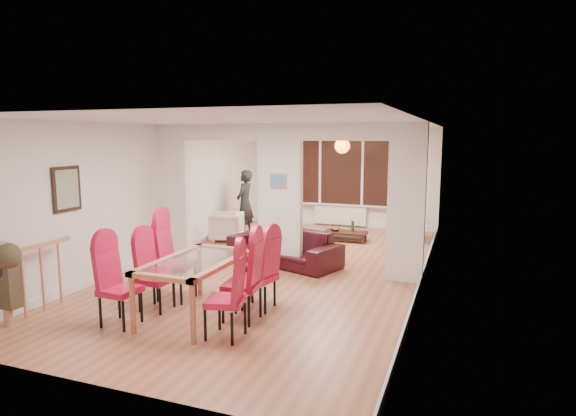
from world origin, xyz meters
The scene contains 24 objects.
floor centered at (0.00, 0.00, 0.00)m, with size 5.00×9.00×0.01m, color #AF6746.
room_walls centered at (0.00, 0.00, 1.30)m, with size 5.00×9.00×2.60m, color silver, non-canonical shape.
divider_wall centered at (0.00, 0.00, 1.30)m, with size 5.00×0.18×2.60m, color white.
bay_window_blinds centered at (0.00, 4.44, 1.50)m, with size 3.00×0.08×1.80m, color black.
radiator centered at (0.00, 4.40, 0.30)m, with size 1.40×0.08×0.50m, color white.
pendant_light centered at (0.30, 3.30, 2.15)m, with size 0.36×0.36×0.36m, color orange.
stair_newel centered at (-2.25, -3.20, 0.55)m, with size 0.40×1.20×1.10m, color tan, non-canonical shape.
wall_poster centered at (-2.47, -2.40, 1.60)m, with size 0.04×0.52×0.67m, color gray.
pillar_photo centered at (0.00, -0.10, 1.60)m, with size 0.30×0.03×0.25m, color #4C8CD8.
dining_table centered at (-0.19, -2.58, 0.39)m, with size 0.93×1.66×0.78m, color #A9603E, non-canonical shape.
dining_chair_la centered at (-0.93, -3.18, 0.54)m, with size 0.43×0.43×1.07m, color #B21233, non-canonical shape.
dining_chair_lb centered at (-0.83, -2.57, 0.51)m, with size 0.41×0.41×1.02m, color #B21233, non-canonical shape.
dining_chair_lc centered at (-0.82, -2.09, 0.59)m, with size 0.47×0.47×1.19m, color #B21233, non-canonical shape.
dining_chair_ra centered at (0.49, -3.07, 0.54)m, with size 0.43×0.43×1.07m, color #B21233, non-canonical shape.
dining_chair_rb centered at (0.44, -2.51, 0.55)m, with size 0.44×0.44×1.11m, color #B21233, non-canonical shape.
dining_chair_rc centered at (0.47, -2.04, 0.53)m, with size 0.42×0.42×1.05m, color #B21233, non-canonical shape.
sofa centered at (-0.07, 0.34, 0.32)m, with size 2.21×0.86×0.65m, color black.
armchair centered at (-2.00, 1.74, 0.33)m, with size 0.72×0.70×0.65m, color beige.
person centered at (-1.88, 2.48, 0.79)m, with size 0.38×0.58×1.58m, color black.
television centered at (1.96, 3.27, 0.29)m, with size 0.13×1.00×0.57m, color black.
coffee_table centered at (0.56, 2.65, 0.11)m, with size 0.96×0.48×0.22m, color black, non-canonical shape.
bottle centered at (0.73, 2.69, 0.35)m, with size 0.07×0.07×0.27m, color #143F19.
bowl centered at (0.33, 2.64, 0.25)m, with size 0.23×0.23×0.06m, color black.
shoes centered at (-0.35, -0.35, 0.05)m, with size 0.24×0.26×0.10m, color black, non-canonical shape.
Camera 1 is at (3.08, -7.91, 2.37)m, focal length 30.00 mm.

